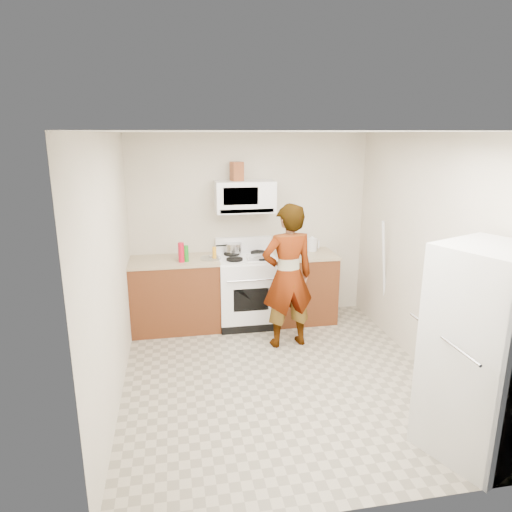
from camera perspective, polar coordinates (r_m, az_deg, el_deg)
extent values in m
plane|color=gray|center=(4.98, 2.91, -14.90)|extent=(3.60, 3.60, 0.00)
cube|color=beige|center=(6.19, -0.73, 3.56)|extent=(3.20, 0.02, 2.50)
cube|color=beige|center=(5.09, 20.81, 0.02)|extent=(0.02, 3.60, 2.50)
cube|color=#5C2C15|center=(6.04, -10.03, -4.88)|extent=(1.12, 0.62, 0.90)
cube|color=tan|center=(5.89, -10.24, -0.60)|extent=(1.14, 0.64, 0.03)
cube|color=#5C2C15|center=(6.27, 5.91, -3.96)|extent=(0.80, 0.62, 0.90)
cube|color=tan|center=(6.13, 6.03, 0.18)|extent=(0.82, 0.64, 0.03)
cube|color=white|center=(6.09, -1.13, -4.45)|extent=(0.76, 0.65, 0.90)
cube|color=white|center=(5.95, -1.16, -0.23)|extent=(0.76, 0.62, 0.03)
cube|color=white|center=(6.20, -1.59, 1.48)|extent=(0.76, 0.08, 0.20)
cube|color=white|center=(5.93, -1.41, 7.45)|extent=(0.76, 0.38, 0.40)
imported|color=tan|center=(5.36, 3.99, -2.56)|extent=(0.68, 0.49, 1.73)
cube|color=silver|center=(3.99, 26.51, -10.84)|extent=(0.92, 0.92, 1.70)
cylinder|color=silver|center=(6.27, 7.01, 1.42)|extent=(0.17, 0.17, 0.17)
cube|color=brown|center=(5.89, -2.42, 10.52)|extent=(0.17, 0.17, 0.24)
cylinder|color=#ABABAF|center=(6.08, -2.84, 1.02)|extent=(0.28, 0.28, 0.12)
cube|color=white|center=(5.82, 0.12, -0.17)|extent=(0.26, 0.17, 0.05)
cylinder|color=red|center=(5.73, -9.33, 0.45)|extent=(0.09, 0.09, 0.25)
cylinder|color=orange|center=(5.85, -5.22, 0.40)|extent=(0.05, 0.05, 0.15)
cylinder|color=#167B1A|center=(5.75, -8.74, 0.30)|extent=(0.07, 0.07, 0.20)
cylinder|color=silver|center=(5.86, -5.68, -0.27)|extent=(0.33, 0.33, 0.01)
cylinder|color=silver|center=(6.00, 15.72, -2.43)|extent=(0.26, 0.22, 1.46)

